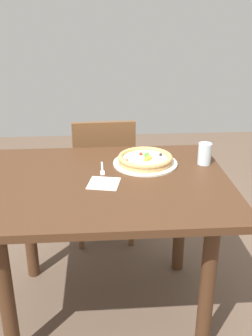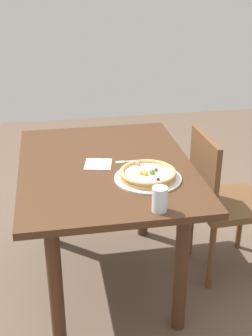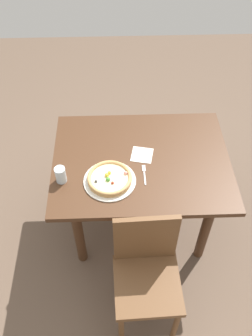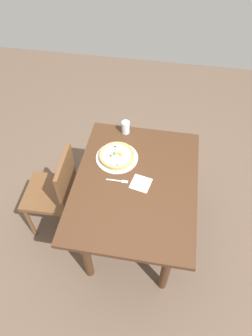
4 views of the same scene
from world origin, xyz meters
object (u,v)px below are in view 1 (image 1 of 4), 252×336
Objects in this scene: fork at (102,169)px; napkin at (104,183)px; pizza at (145,159)px; chair_near at (104,175)px; drinking_glass at (205,154)px; plate at (145,163)px; dining_table at (106,203)px.

napkin is (-0.00, 0.16, -0.00)m from fork.
fork is at bearing -88.39° from napkin.
pizza reaches higher than napkin.
chair_near reaches higher than napkin.
chair_near is 0.79m from drinking_glass.
plate is 2.97× the size of drinking_glass.
pizza is 0.31m from drinking_glass.
pizza is at bearing -139.45° from dining_table.
pizza is 0.31m from napkin.
fork reaches higher than dining_table.
fork is at bearing 14.67° from plate.
plate is at bearing -3.24° from drinking_glass.
napkin reaches higher than dining_table.
fork is 0.16m from napkin.
pizza is 1.71× the size of fork.
chair_near reaches higher than pizza.
chair_near is (-0.00, -0.67, -0.15)m from dining_table.
chair_near is 0.61m from pizza.
dining_table is 4.19× the size of pizza.
plate reaches higher than napkin.
chair_near is 5.37× the size of fork.
plate is 0.31m from napkin.
drinking_glass is at bearing -162.37° from dining_table.
dining_table is 0.13m from napkin.
chair_near is at bearing 178.00° from fork.
plate is at bearing 104.08° from fork.
napkin is (0.01, 0.04, 0.12)m from dining_table.
plate is 0.23m from fork.
drinking_glass reaches higher than fork.
chair_near is at bearing -66.67° from plate.
chair_near is at bearing -44.39° from drinking_glass.
pizza is at bearing -3.22° from drinking_glass.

